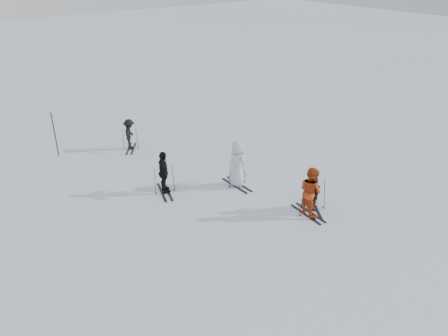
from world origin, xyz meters
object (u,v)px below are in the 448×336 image
Objects in this scene: skier_red at (310,192)px; skier_grey at (237,164)px; skier_uphill_left at (164,173)px; piste_marker at (55,134)px; skier_uphill_far at (130,135)px; skier_near_dark at (315,190)px.

skier_grey is (-0.75, 3.42, 0.03)m from skier_red.
skier_uphill_left is at bearing 64.54° from skier_grey.
piste_marker is (-2.30, 6.38, 0.20)m from skier_uphill_left.
skier_uphill_left is 1.17× the size of skier_uphill_far.
skier_uphill_left is 0.82× the size of piste_marker.
skier_uphill_far is at bearing 16.89° from skier_grey.
skier_grey is 9.23m from piste_marker.
skier_near_dark is 1.08× the size of skier_uphill_far.
piste_marker is at bearing 32.82° from skier_red.
skier_uphill_far is 3.53m from piste_marker.
skier_near_dark is at bearing -160.31° from skier_grey.
piste_marker reaches higher than skier_near_dark.
skier_near_dark is 0.75× the size of piste_marker.
skier_near_dark is 3.47m from skier_grey.
skier_uphill_far is 0.70× the size of piste_marker.
skier_uphill_left is at bearing -70.19° from piste_marker.
skier_red is 0.97× the size of skier_grey.
skier_red is 10.01m from skier_uphill_far.
skier_uphill_far is (-3.04, 9.51, -0.06)m from skier_near_dark.
skier_red is at bearing 142.93° from skier_near_dark.
skier_grey is 0.91× the size of piste_marker.
piste_marker is (-3.19, 1.47, 0.34)m from skier_uphill_far.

